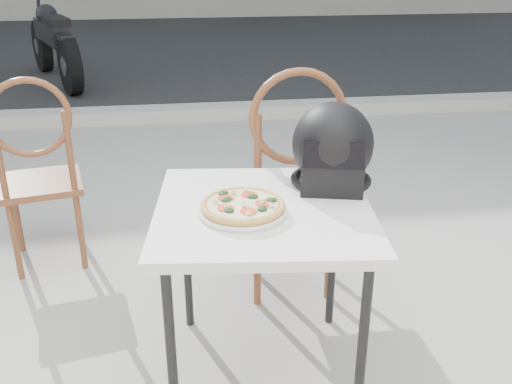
{
  "coord_description": "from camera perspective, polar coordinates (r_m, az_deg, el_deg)",
  "views": [
    {
      "loc": [
        -0.3,
        -2.1,
        1.47
      ],
      "look_at": [
        -0.06,
        -0.41,
        0.73
      ],
      "focal_mm": 40.0,
      "sensor_mm": 36.0,
      "label": 1
    }
  ],
  "objects": [
    {
      "name": "ground",
      "position": [
        2.58,
        -0.05,
        -11.24
      ],
      "size": [
        80.0,
        80.0,
        0.0
      ],
      "primitive_type": "plane",
      "color": "#9A9892",
      "rests_on": "ground"
    },
    {
      "name": "street_asphalt",
      "position": [
        9.22,
        -6.41,
        14.15
      ],
      "size": [
        30.0,
        8.0,
        0.0
      ],
      "primitive_type": "cube",
      "color": "black",
      "rests_on": "ground"
    },
    {
      "name": "curb",
      "position": [
        5.3,
        -4.69,
        7.96
      ],
      "size": [
        30.0,
        0.25,
        0.12
      ],
      "primitive_type": "cube",
      "color": "#9F9D94",
      "rests_on": "ground"
    },
    {
      "name": "cafe_table_main",
      "position": [
        1.9,
        0.76,
        -3.16
      ],
      "size": [
        0.79,
        0.79,
        0.68
      ],
      "rotation": [
        0.0,
        0.0,
        -0.11
      ],
      "color": "white",
      "rests_on": "ground"
    },
    {
      "name": "plate",
      "position": [
        1.83,
        -1.33,
        -1.89
      ],
      "size": [
        0.31,
        0.31,
        0.02
      ],
      "rotation": [
        0.0,
        0.0,
        0.1
      ],
      "color": "silver",
      "rests_on": "cafe_table_main"
    },
    {
      "name": "pizza",
      "position": [
        1.82,
        -1.33,
        -1.31
      ],
      "size": [
        0.35,
        0.35,
        0.03
      ],
      "rotation": [
        0.0,
        0.0,
        -0.37
      ],
      "color": "gold",
      "rests_on": "plate"
    },
    {
      "name": "helmet",
      "position": [
        2.03,
        7.66,
        4.24
      ],
      "size": [
        0.35,
        0.36,
        0.3
      ],
      "rotation": [
        0.0,
        0.0,
        -0.24
      ],
      "color": "black",
      "rests_on": "cafe_table_main"
    },
    {
      "name": "cafe_chair_main",
      "position": [
        2.42,
        3.6,
        1.92
      ],
      "size": [
        0.4,
        0.4,
        1.05
      ],
      "rotation": [
        0.0,
        0.0,
        3.15
      ],
      "color": "brown",
      "rests_on": "ground"
    },
    {
      "name": "cafe_chair_side",
      "position": [
        2.82,
        -21.0,
        2.56
      ],
      "size": [
        0.43,
        0.43,
        0.96
      ],
      "rotation": [
        0.0,
        0.0,
        3.34
      ],
      "color": "brown",
      "rests_on": "ground"
    },
    {
      "name": "motorcycle",
      "position": [
        7.1,
        -19.63,
        13.9
      ],
      "size": [
        0.89,
        1.96,
        1.03
      ],
      "rotation": [
        0.0,
        0.0,
        0.38
      ],
      "color": "black",
      "rests_on": "street_asphalt"
    }
  ]
}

